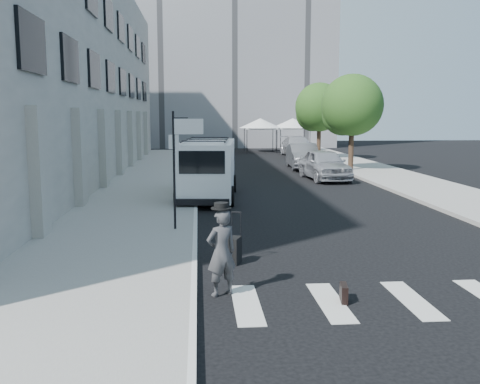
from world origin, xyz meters
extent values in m
plane|color=black|center=(0.00, 0.00, 0.00)|extent=(120.00, 120.00, 0.00)
cube|color=gray|center=(-4.25, 16.00, 0.07)|extent=(4.50, 48.00, 0.15)
cube|color=gray|center=(9.00, 20.00, 0.07)|extent=(4.00, 56.00, 0.15)
cube|color=gray|center=(-11.50, 18.00, 6.00)|extent=(10.00, 44.00, 12.00)
cube|color=slate|center=(2.00, 50.00, 12.50)|extent=(22.00, 12.00, 25.00)
cylinder|color=black|center=(-2.60, 3.20, 1.90)|extent=(0.07, 0.07, 3.50)
cube|color=white|center=(-2.60, 3.22, 2.75)|extent=(0.30, 0.03, 0.42)
cube|color=white|center=(-2.15, 3.20, 3.20)|extent=(0.85, 0.06, 0.45)
cylinder|color=black|center=(7.60, 20.00, 1.40)|extent=(0.32, 0.32, 2.80)
sphere|color=#244F19|center=(7.60, 20.00, 4.13)|extent=(3.80, 3.80, 3.80)
sphere|color=#244F19|center=(7.20, 20.60, 3.56)|extent=(2.66, 2.66, 2.66)
cylinder|color=black|center=(7.60, 29.00, 1.40)|extent=(0.32, 0.32, 2.80)
sphere|color=#244F19|center=(7.60, 29.00, 4.13)|extent=(3.80, 3.80, 3.80)
sphere|color=#244F19|center=(7.20, 29.60, 3.56)|extent=(2.66, 2.66, 2.66)
cylinder|color=black|center=(2.60, 36.60, 1.10)|extent=(0.06, 0.06, 2.20)
cylinder|color=black|center=(5.40, 36.60, 1.10)|extent=(0.06, 0.06, 2.20)
cylinder|color=black|center=(2.60, 39.40, 1.10)|extent=(0.06, 0.06, 2.20)
cylinder|color=black|center=(5.40, 39.40, 1.10)|extent=(0.06, 0.06, 2.20)
cube|color=white|center=(4.00, 38.00, 2.25)|extent=(3.00, 3.00, 0.12)
cone|color=white|center=(4.00, 38.00, 2.75)|extent=(4.00, 4.00, 0.90)
cylinder|color=black|center=(5.80, 37.10, 1.10)|extent=(0.06, 0.06, 2.20)
cylinder|color=black|center=(8.60, 37.10, 1.10)|extent=(0.06, 0.06, 2.20)
cylinder|color=black|center=(5.80, 39.90, 1.10)|extent=(0.06, 0.06, 2.20)
cylinder|color=black|center=(8.60, 39.90, 1.10)|extent=(0.06, 0.06, 2.20)
cube|color=white|center=(7.20, 38.50, 2.25)|extent=(3.00, 3.00, 0.12)
cone|color=white|center=(7.20, 38.50, 2.75)|extent=(4.00, 4.00, 0.90)
imported|color=#39393B|center=(-1.45, -2.45, 0.87)|extent=(0.75, 0.65, 1.74)
cube|color=black|center=(0.86, -3.00, 0.17)|extent=(0.19, 0.45, 0.34)
cube|color=black|center=(-1.06, -0.18, 0.32)|extent=(0.42, 0.51, 0.64)
cylinder|color=black|center=(-1.09, 0.04, 0.92)|extent=(0.02, 0.02, 0.61)
cylinder|color=black|center=(-0.88, -0.04, 0.92)|extent=(0.02, 0.02, 0.61)
cube|color=black|center=(-0.98, 0.00, 1.22)|extent=(0.24, 0.12, 0.03)
cube|color=white|center=(-1.50, 9.85, 1.32)|extent=(2.63, 5.90, 2.23)
cube|color=white|center=(-1.22, 12.97, 0.80)|extent=(2.10, 1.13, 1.17)
cube|color=black|center=(-1.75, 7.02, 1.81)|extent=(1.70, 0.24, 0.85)
cylinder|color=black|center=(-2.33, 11.95, 0.40)|extent=(0.37, 0.83, 0.81)
cylinder|color=black|center=(-0.31, 11.77, 0.40)|extent=(0.37, 0.83, 0.81)
cylinder|color=black|center=(-2.68, 8.04, 0.40)|extent=(0.37, 0.83, 0.81)
cylinder|color=black|center=(-0.66, 7.86, 0.40)|extent=(0.37, 0.83, 0.81)
imported|color=#9D9EA4|center=(5.00, 16.11, 0.84)|extent=(2.32, 5.08, 1.69)
imported|color=#505257|center=(5.00, 22.13, 0.83)|extent=(2.01, 5.12, 1.66)
imported|color=#AAABB2|center=(6.61, 32.88, 0.84)|extent=(2.42, 5.81, 1.68)
camera|label=1|loc=(-1.88, -12.62, 3.54)|focal=40.00mm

